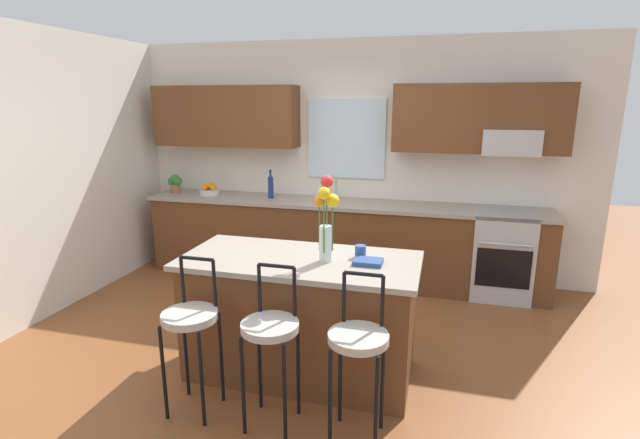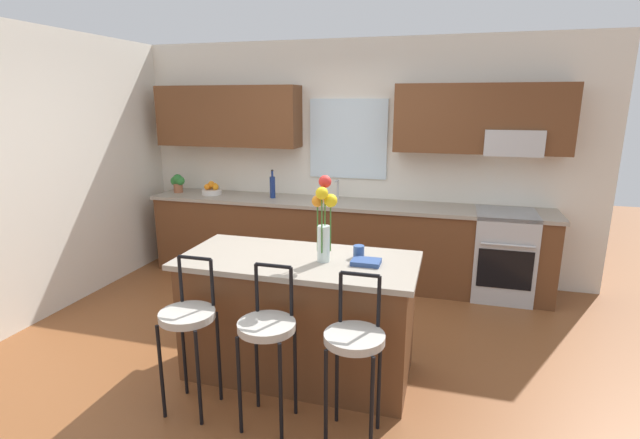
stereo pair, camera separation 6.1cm
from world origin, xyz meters
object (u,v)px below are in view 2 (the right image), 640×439
at_px(bar_stool_far, 354,345).
at_px(bar_stool_middle, 267,333).
at_px(bar_stool_near, 188,322).
at_px(oven_range, 503,255).
at_px(bottle_olive_oil, 273,187).
at_px(potted_plant_small, 178,182).
at_px(cookbook, 366,262).
at_px(flower_vase, 324,217).
at_px(kitchen_island, 299,316).
at_px(fruit_bowl_oranges, 212,190).
at_px(mug_ceramic, 359,252).

bearing_deg(bar_stool_far, bar_stool_middle, 180.00).
bearing_deg(bar_stool_near, oven_range, 50.08).
bearing_deg(bottle_olive_oil, oven_range, -0.55).
bearing_deg(bar_stool_middle, potted_plant_small, 130.63).
bearing_deg(cookbook, bar_stool_middle, -128.91).
height_order(bar_stool_near, flower_vase, flower_vase).
bearing_deg(kitchen_island, bar_stool_far, -48.29).
xyz_separation_m(cookbook, fruit_bowl_oranges, (-2.27, 1.99, 0.04)).
bearing_deg(bottle_olive_oil, flower_vase, -59.67).
bearing_deg(bottle_olive_oil, fruit_bowl_oranges, 179.70).
xyz_separation_m(bar_stool_near, bar_stool_middle, (0.55, 0.00, 0.00)).
bearing_deg(kitchen_island, bottle_olive_oil, 116.14).
relative_size(bar_stool_near, bar_stool_middle, 1.00).
distance_m(bar_stool_middle, bottle_olive_oil, 2.81).
relative_size(oven_range, bottle_olive_oil, 2.77).
bearing_deg(cookbook, fruit_bowl_oranges, 138.77).
xyz_separation_m(bar_stool_middle, mug_ceramic, (0.42, 0.75, 0.33)).
distance_m(bar_stool_far, mug_ceramic, 0.83).
bearing_deg(fruit_bowl_oranges, bar_stool_far, -48.33).
bearing_deg(bar_stool_near, cookbook, 30.50).
xyz_separation_m(bar_stool_near, cookbook, (1.05, 0.62, 0.30)).
distance_m(kitchen_island, bar_stool_middle, 0.64).
bearing_deg(oven_range, bar_stool_far, -112.28).
relative_size(kitchen_island, bottle_olive_oil, 5.19).
bearing_deg(cookbook, oven_range, 60.52).
height_order(bar_stool_near, potted_plant_small, potted_plant_small).
height_order(bar_stool_near, bar_stool_far, same).
height_order(bar_stool_middle, cookbook, bar_stool_middle).
distance_m(mug_ceramic, bottle_olive_oil, 2.32).
distance_m(bar_stool_far, bottle_olive_oil, 3.04).
xyz_separation_m(kitchen_island, fruit_bowl_oranges, (-1.77, 1.99, 0.51)).
relative_size(kitchen_island, bar_stool_near, 1.66).
distance_m(flower_vase, bottle_olive_oil, 2.33).
bearing_deg(mug_ceramic, kitchen_island, -162.78).
height_order(kitchen_island, bottle_olive_oil, bottle_olive_oil).
bearing_deg(mug_ceramic, fruit_bowl_oranges, 139.69).
relative_size(oven_range, bar_stool_far, 0.88).
xyz_separation_m(bar_stool_far, flower_vase, (-0.35, 0.59, 0.61)).
bearing_deg(potted_plant_small, cookbook, -35.99).
relative_size(bar_stool_far, mug_ceramic, 11.58).
bearing_deg(bar_stool_middle, oven_range, 58.06).
height_order(flower_vase, mug_ceramic, flower_vase).
xyz_separation_m(oven_range, bar_stool_near, (-2.16, -2.58, 0.18)).
height_order(oven_range, bottle_olive_oil, bottle_olive_oil).
distance_m(oven_range, kitchen_island, 2.53).
bearing_deg(kitchen_island, fruit_bowl_oranges, 131.66).
height_order(oven_range, fruit_bowl_oranges, fruit_bowl_oranges).
relative_size(bar_stool_near, bottle_olive_oil, 3.14).
bearing_deg(oven_range, flower_vase, -125.32).
bearing_deg(mug_ceramic, oven_range, 57.05).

